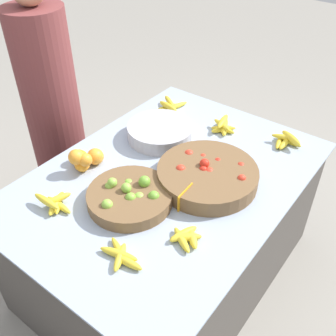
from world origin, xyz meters
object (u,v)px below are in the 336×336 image
(lime_bowl, at_px, (130,197))
(price_sign, at_px, (185,197))
(vendor_person, at_px, (54,117))
(metal_bowl, at_px, (160,132))
(tomato_basket, at_px, (207,175))

(lime_bowl, xyz_separation_m, price_sign, (0.13, -0.20, 0.01))
(lime_bowl, distance_m, vendor_person, 0.91)
(vendor_person, bearing_deg, price_sign, -98.18)
(metal_bowl, xyz_separation_m, price_sign, (-0.35, -0.41, 0.00))
(lime_bowl, height_order, tomato_basket, tomato_basket)
(lime_bowl, bearing_deg, tomato_basket, -30.83)
(tomato_basket, bearing_deg, price_sign, -177.24)
(tomato_basket, xyz_separation_m, vendor_person, (-0.04, 1.06, -0.06))
(lime_bowl, bearing_deg, metal_bowl, 23.49)
(tomato_basket, bearing_deg, metal_bowl, 68.17)
(tomato_basket, height_order, price_sign, tomato_basket)
(metal_bowl, height_order, vendor_person, vendor_person)
(vendor_person, bearing_deg, tomato_basket, -88.09)
(tomato_basket, bearing_deg, lime_bowl, 149.17)
(price_sign, bearing_deg, tomato_basket, -0.55)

